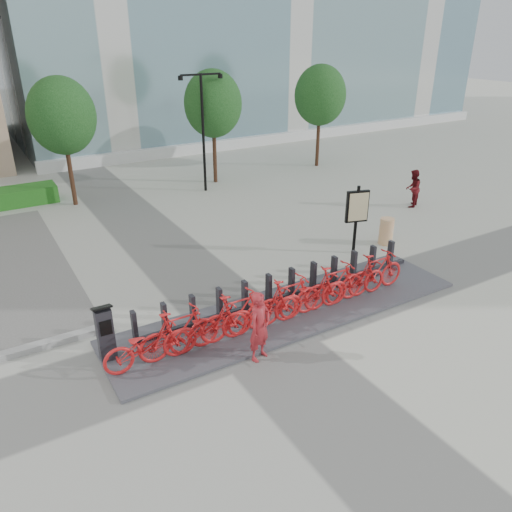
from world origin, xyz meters
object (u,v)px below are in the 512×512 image
map_sign (357,209)px  kiosk (105,333)px  bike_0 (148,344)px  worker_red (260,326)px  pedestrian (413,188)px  construction_barrel (386,231)px

map_sign → kiosk: bearing=-151.9°
bike_0 → worker_red: (2.23, -0.92, 0.23)m
worker_red → pedestrian: size_ratio=1.07×
construction_barrel → map_sign: bearing=-178.8°
bike_0 → kiosk: kiosk is taller
pedestrian → construction_barrel: pedestrian is taller
kiosk → pedestrian: 14.19m
construction_barrel → pedestrian: bearing=32.4°
worker_red → map_sign: map_sign is taller
kiosk → worker_red: size_ratio=0.83×
worker_red → map_sign: bearing=9.8°
map_sign → worker_red: bearing=-132.5°
worker_red → construction_barrel: worker_red is taller
pedestrian → construction_barrel: 4.35m
bike_0 → map_sign: bearing=-73.0°
kiosk → construction_barrel: kiosk is taller
bike_0 → construction_barrel: bearing=-75.3°
bike_0 → map_sign: size_ratio=0.87×
worker_red → bike_0: bearing=136.7°
bike_0 → worker_red: 2.42m
worker_red → map_sign: 6.52m
kiosk → map_sign: bearing=13.2°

